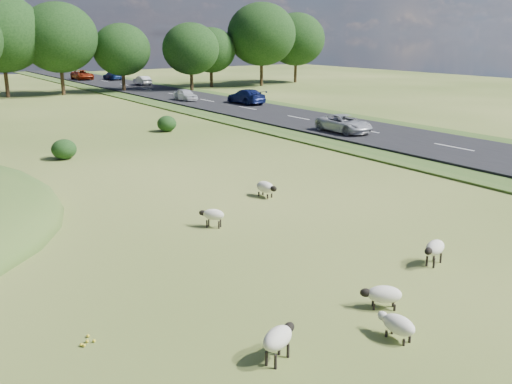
% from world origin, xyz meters
% --- Properties ---
extents(ground, '(160.00, 160.00, 0.00)m').
position_xyz_m(ground, '(0.00, 20.00, 0.00)').
color(ground, '#3D5A1C').
rests_on(ground, ground).
extents(road, '(8.00, 150.00, 0.25)m').
position_xyz_m(road, '(20.00, 30.00, 0.12)').
color(road, black).
rests_on(road, ground).
extents(shrubs, '(24.25, 14.41, 1.25)m').
position_xyz_m(shrubs, '(-3.05, 25.95, 0.61)').
color(shrubs, black).
rests_on(shrubs, ground).
extents(sheep_0, '(1.20, 0.83, 0.84)m').
position_xyz_m(sheep_0, '(-3.67, -5.26, 0.58)').
color(sheep_0, beige).
rests_on(sheep_0, ground).
extents(sheep_1, '(0.67, 1.28, 0.72)m').
position_xyz_m(sheep_1, '(3.93, 6.04, 0.45)').
color(sheep_1, beige).
rests_on(sheep_1, ground).
extents(sheep_2, '(0.55, 1.12, 0.64)m').
position_xyz_m(sheep_2, '(-0.70, -6.12, 0.40)').
color(sheep_2, beige).
rests_on(sheep_2, ground).
extents(sheep_3, '(0.90, 0.98, 0.74)m').
position_xyz_m(sheep_3, '(-0.22, 3.69, 0.51)').
color(sheep_3, beige).
rests_on(sheep_3, ground).
extents(sheep_4, '(1.19, 0.74, 0.82)m').
position_xyz_m(sheep_4, '(3.82, -3.55, 0.58)').
color(sheep_4, beige).
rests_on(sheep_4, ground).
extents(sheep_5, '(1.11, 0.99, 0.66)m').
position_xyz_m(sheep_5, '(0.21, -4.77, 0.41)').
color(sheep_5, beige).
rests_on(sheep_5, ground).
extents(car_1, '(2.08, 5.11, 1.48)m').
position_xyz_m(car_1, '(21.90, 35.13, 0.99)').
color(car_1, navy).
rests_on(car_1, road).
extents(car_2, '(2.45, 5.31, 1.47)m').
position_xyz_m(car_2, '(18.10, 76.54, 0.99)').
color(car_2, '#9C2F11').
rests_on(car_2, road).
extents(car_3, '(1.46, 3.62, 1.23)m').
position_xyz_m(car_3, '(18.10, 41.35, 0.87)').
color(car_3, white).
rests_on(car_3, road).
extents(car_4, '(1.33, 3.82, 1.26)m').
position_xyz_m(car_4, '(21.90, 61.86, 0.88)').
color(car_4, silver).
rests_on(car_4, road).
extents(car_5, '(2.12, 4.61, 1.28)m').
position_xyz_m(car_5, '(18.10, 16.21, 0.89)').
color(car_5, silver).
rests_on(car_5, road).
extents(car_6, '(1.85, 4.55, 1.32)m').
position_xyz_m(car_6, '(21.90, 73.46, 0.91)').
color(car_6, navy).
rests_on(car_6, road).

